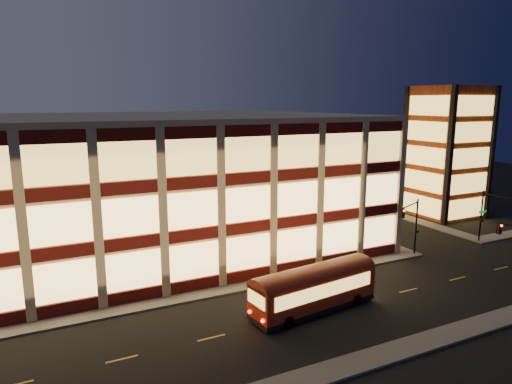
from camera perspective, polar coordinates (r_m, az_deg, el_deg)
ground at (r=38.62m, az=-6.00°, el=-13.15°), size 200.00×200.00×0.00m
sidewalk_office_south at (r=38.64m, az=-10.82°, el=-13.16°), size 54.00×2.00×0.15m
sidewalk_office_east at (r=63.11m, az=8.36°, el=-3.41°), size 2.00×30.00×0.15m
sidewalk_tower_west at (r=69.81m, az=15.82°, el=-2.31°), size 2.00×30.00×0.15m
office_building at (r=51.55m, az=-15.80°, el=1.14°), size 50.45×30.45×14.50m
stair_tower at (r=69.09m, az=22.72°, el=4.62°), size 8.60×8.60×18.00m
traffic_signal_far at (r=49.18m, az=18.87°, el=-3.26°), size 3.79×1.87×6.00m
traffic_signal_right at (r=57.11m, az=27.53°, el=-1.99°), size 1.20×4.37×6.00m
trolley_bus at (r=36.02m, az=7.26°, el=-11.60°), size 10.81×3.89×3.58m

